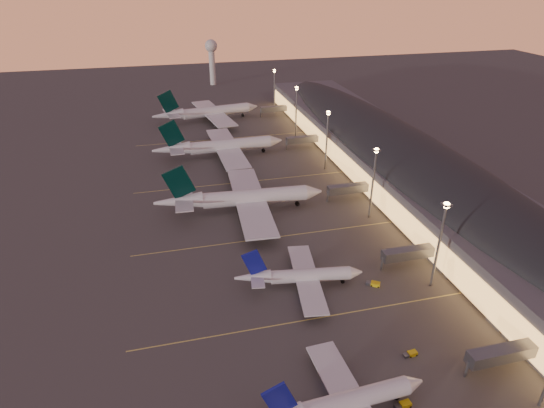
{
  "coord_description": "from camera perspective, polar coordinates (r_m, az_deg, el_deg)",
  "views": [
    {
      "loc": [
        -31.16,
        -87.38,
        77.71
      ],
      "look_at": [
        2.0,
        45.0,
        7.0
      ],
      "focal_mm": 30.0,
      "sensor_mm": 36.0,
      "label": 1
    }
  ],
  "objects": [
    {
      "name": "baggage_tug_b",
      "position": [
        112.44,
        17.01,
        -17.55
      ],
      "size": [
        3.36,
        1.66,
        0.97
      ],
      "rotation": [
        0.0,
        0.0,
        0.1
      ],
      "color": "yellow",
      "rests_on": "ground"
    },
    {
      "name": "baggage_tug_c",
      "position": [
        130.26,
        12.64,
        -9.74
      ],
      "size": [
        3.88,
        3.29,
        1.11
      ],
      "rotation": [
        0.0,
        0.0,
        -0.6
      ],
      "color": "yellow",
      "rests_on": "ground"
    },
    {
      "name": "baggage_tug_a",
      "position": [
        102.39,
        16.16,
        -23.07
      ],
      "size": [
        3.54,
        1.76,
        1.02
      ],
      "rotation": [
        0.0,
        0.0,
        0.1
      ],
      "color": "yellow",
      "rests_on": "ground"
    },
    {
      "name": "light_masts",
      "position": [
        177.05,
        9.21,
        7.17
      ],
      "size": [
        2.2,
        217.2,
        25.9
      ],
      "color": "slate",
      "rests_on": "ground"
    },
    {
      "name": "airliner_wide_far",
      "position": [
        266.95,
        -8.13,
        11.34
      ],
      "size": [
        61.72,
        56.86,
        19.78
      ],
      "rotation": [
        0.0,
        0.0,
        0.16
      ],
      "color": "silver",
      "rests_on": "ground"
    },
    {
      "name": "airliner_wide_mid",
      "position": [
        212.6,
        -6.6,
        7.2
      ],
      "size": [
        60.46,
        54.99,
        19.37
      ],
      "rotation": [
        0.0,
        0.0,
        0.03
      ],
      "color": "silver",
      "rests_on": "ground"
    },
    {
      "name": "radar_tower",
      "position": [
        354.23,
        -7.59,
        18.1
      ],
      "size": [
        9.0,
        9.0,
        32.5
      ],
      "color": "silver",
      "rests_on": "ground"
    },
    {
      "name": "airliner_wide_near",
      "position": [
        162.46,
        -3.95,
        0.72
      ],
      "size": [
        60.34,
        55.01,
        19.31
      ],
      "rotation": [
        0.0,
        0.0,
        -0.06
      ],
      "color": "silver",
      "rests_on": "ground"
    },
    {
      "name": "lane_markings",
      "position": [
        152.43,
        -0.27,
        -3.26
      ],
      "size": [
        90.0,
        180.36,
        0.0
      ],
      "color": "#D8C659",
      "rests_on": "ground"
    },
    {
      "name": "airliner_narrow_north",
      "position": [
        125.63,
        3.45,
        -9.01
      ],
      "size": [
        35.37,
        31.88,
        12.64
      ],
      "rotation": [
        0.0,
        0.0,
        -0.15
      ],
      "color": "silver",
      "rests_on": "ground"
    },
    {
      "name": "terminal_building",
      "position": [
        197.36,
        15.17,
        5.97
      ],
      "size": [
        56.35,
        255.0,
        17.46
      ],
      "color": "#504F55",
      "rests_on": "ground"
    },
    {
      "name": "airliner_narrow_south",
      "position": [
        96.52,
        8.68,
        -23.45
      ],
      "size": [
        36.12,
        32.26,
        12.91
      ],
      "rotation": [
        0.0,
        0.0,
        0.05
      ],
      "color": "silver",
      "rests_on": "ground"
    },
    {
      "name": "ground",
      "position": [
        121.02,
        4.37,
        -12.66
      ],
      "size": [
        700.0,
        700.0,
        0.0
      ],
      "primitive_type": "plane",
      "color": "#3F3D3B"
    }
  ]
}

